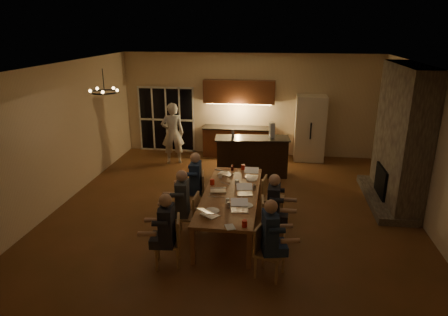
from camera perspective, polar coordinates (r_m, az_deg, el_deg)
floor at (r=8.94m, az=1.16°, el=-8.07°), size 9.00×9.00×0.00m
back_wall at (r=12.73m, az=3.63°, el=7.58°), size 8.00×0.04×3.20m
left_wall at (r=9.66m, az=-23.22°, el=2.60°), size 0.04×9.00×3.20m
right_wall at (r=8.86m, az=28.02°, el=0.58°), size 0.04×9.00×3.20m
ceiling at (r=8.04m, az=1.31°, el=12.94°), size 8.00×9.00×0.04m
french_doors at (r=13.26m, az=-8.20°, el=5.45°), size 1.86×0.08×2.10m
fireplace at (r=9.85m, az=24.03°, el=2.79°), size 0.58×2.50×3.20m
kitchenette at (r=12.52m, az=2.10°, el=5.56°), size 2.24×0.68×2.40m
refrigerator at (r=12.50m, az=12.18°, el=4.19°), size 0.90×0.68×2.00m
dining_table at (r=8.28m, az=0.99°, el=-7.44°), size 1.10×3.03×0.75m
bar_island at (r=11.06m, az=4.01°, el=0.22°), size 2.08×0.90×1.08m
chair_left_near at (r=7.09m, az=-8.10°, el=-11.75°), size 0.52×0.52×0.89m
chair_left_mid at (r=7.94m, az=-5.40°, el=-8.16°), size 0.45×0.45×0.89m
chair_left_far at (r=8.98m, az=-4.26°, el=-4.84°), size 0.51×0.51×0.89m
chair_right_near at (r=6.78m, az=6.58°, el=-13.21°), size 0.55×0.55×0.89m
chair_right_mid at (r=7.76m, az=6.96°, el=-8.88°), size 0.47×0.47×0.89m
chair_right_far at (r=8.73m, az=7.01°, el=-5.67°), size 0.50×0.50×0.89m
person_left_near at (r=6.88m, az=-8.14°, el=-10.41°), size 0.65×0.65×1.38m
person_right_near at (r=6.66m, az=6.54°, el=-11.41°), size 0.71×0.71×1.38m
person_left_mid at (r=7.86m, az=-5.93°, el=-6.49°), size 0.65×0.65×1.38m
person_right_mid at (r=7.68m, az=7.08°, el=-7.15°), size 0.62×0.62×1.38m
person_left_far at (r=8.84m, az=-4.06°, el=-3.51°), size 0.64×0.64×1.38m
standing_person at (r=12.01m, az=-7.34°, el=3.51°), size 0.78×0.63×1.85m
chandelier at (r=8.23m, az=-16.72°, el=9.02°), size 0.56×0.56×0.03m
laptop_a at (r=7.18m, az=-2.04°, el=-7.38°), size 0.42×0.42×0.23m
laptop_b at (r=7.35m, az=2.24°, el=-6.74°), size 0.35×0.32×0.23m
laptop_c at (r=8.18m, az=-0.85°, el=-4.02°), size 0.37×0.33×0.23m
laptop_d at (r=8.04m, az=2.97°, el=-4.46°), size 0.36×0.32×0.23m
laptop_e at (r=9.09m, az=0.21°, el=-1.67°), size 0.39×0.37×0.23m
laptop_f at (r=8.95m, az=3.91°, el=-2.04°), size 0.32×0.28×0.23m
mug_front at (r=7.66m, az=0.51°, el=-6.15°), size 0.07×0.07×0.10m
mug_mid at (r=8.55m, az=1.85°, el=-3.46°), size 0.09×0.09×0.10m
mug_back at (r=8.91m, az=-0.53°, el=-2.53°), size 0.09×0.09×0.10m
redcup_near at (r=6.83m, az=2.95°, el=-9.35°), size 0.09×0.09×0.12m
redcup_mid at (r=8.53m, az=-1.71°, el=-3.45°), size 0.10×0.10×0.12m
redcup_far at (r=9.42m, az=2.74°, el=-1.31°), size 0.09×0.09×0.12m
can_silver at (r=7.47m, az=0.62°, el=-6.74°), size 0.07×0.07×0.12m
can_cola at (r=9.36m, az=1.20°, el=-1.43°), size 0.06×0.06×0.12m
can_right at (r=8.28m, az=4.36°, el=-4.20°), size 0.07×0.07×0.12m
plate_near at (r=7.59m, az=3.22°, el=-6.78°), size 0.25×0.25×0.02m
plate_left at (r=7.37m, az=-1.74°, el=-7.55°), size 0.28×0.28×0.02m
plate_far at (r=8.84m, az=3.97°, el=-3.03°), size 0.25×0.25×0.02m
notepad at (r=6.83m, az=0.87°, el=-9.84°), size 0.22×0.25×0.01m
bar_bottle at (r=10.80m, az=1.28°, el=3.47°), size 0.07×0.07×0.24m
bar_blender at (r=10.88m, az=6.87°, el=3.93°), size 0.17×0.17×0.41m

